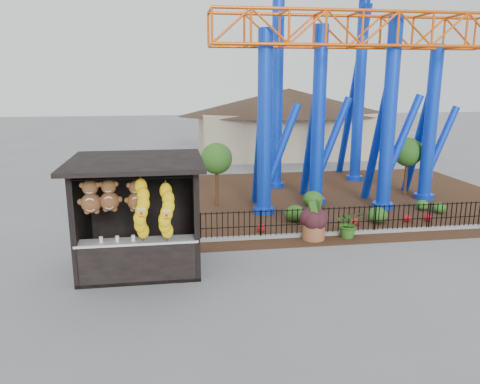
{
  "coord_description": "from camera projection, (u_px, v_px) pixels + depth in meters",
  "views": [
    {
      "loc": [
        -2.09,
        -11.5,
        5.16
      ],
      "look_at": [
        -0.13,
        1.5,
        2.0
      ],
      "focal_mm": 35.0,
      "sensor_mm": 36.0,
      "label": 1
    }
  ],
  "objects": [
    {
      "name": "roller_coaster",
      "position": [
        339.0,
        49.0,
        19.71
      ],
      "size": [
        11.0,
        6.37,
        10.82
      ],
      "color": "#0C38D9",
      "rests_on": "ground"
    },
    {
      "name": "terracotta_planter",
      "position": [
        313.0,
        231.0,
        15.46
      ],
      "size": [
        0.85,
        0.85,
        0.62
      ],
      "primitive_type": "cylinder",
      "rotation": [
        0.0,
        0.0,
        0.16
      ],
      "color": "#935635",
      "rests_on": "ground"
    },
    {
      "name": "mulch_bed",
      "position": [
        310.0,
        198.0,
        20.84
      ],
      "size": [
        18.0,
        12.0,
        0.02
      ],
      "primitive_type": "cube",
      "color": "#331E11",
      "rests_on": "ground"
    },
    {
      "name": "picket_fence",
      "position": [
        378.0,
        219.0,
        16.05
      ],
      "size": [
        12.2,
        0.06,
        1.0
      ],
      "primitive_type": null,
      "color": "black",
      "rests_on": "ground"
    },
    {
      "name": "landscaping",
      "position": [
        344.0,
        208.0,
        18.2
      ],
      "size": [
        7.86,
        3.54,
        0.66
      ],
      "color": "#285819",
      "rests_on": "mulch_bed"
    },
    {
      "name": "ground",
      "position": [
        253.0,
        277.0,
        12.57
      ],
      "size": [
        120.0,
        120.0,
        0.0
      ],
      "primitive_type": "plane",
      "color": "slate",
      "rests_on": "ground"
    },
    {
      "name": "curb",
      "position": [
        352.0,
        233.0,
        16.02
      ],
      "size": [
        18.0,
        0.18,
        0.12
      ],
      "primitive_type": "cube",
      "color": "gray",
      "rests_on": "ground"
    },
    {
      "name": "pavilion",
      "position": [
        288.0,
        111.0,
        31.95
      ],
      "size": [
        15.0,
        15.0,
        4.8
      ],
      "color": "#BFAD8C",
      "rests_on": "ground"
    },
    {
      "name": "potted_plant",
      "position": [
        349.0,
        224.0,
        15.59
      ],
      "size": [
        1.0,
        0.9,
        0.97
      ],
      "primitive_type": "imported",
      "rotation": [
        0.0,
        0.0,
        -0.18
      ],
      "color": "#194E17",
      "rests_on": "ground"
    },
    {
      "name": "planter_foliage",
      "position": [
        314.0,
        212.0,
        15.31
      ],
      "size": [
        0.7,
        0.7,
        0.64
      ],
      "primitive_type": "ellipsoid",
      "color": "black",
      "rests_on": "terracotta_planter"
    },
    {
      "name": "prize_booth",
      "position": [
        138.0,
        217.0,
        12.61
      ],
      "size": [
        3.5,
        3.4,
        3.12
      ],
      "color": "black",
      "rests_on": "ground"
    }
  ]
}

